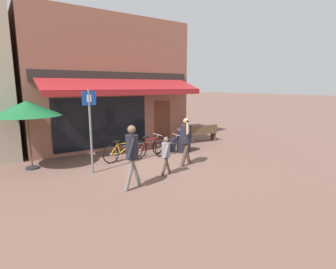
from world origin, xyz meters
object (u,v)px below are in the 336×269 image
(bicycle_red, at_px, (150,147))
(bicycle_blue, at_px, (170,146))
(pedestrian_adult, at_px, (186,137))
(litter_bin, at_px, (184,139))
(bicycle_orange, at_px, (124,151))
(cafe_parasol, at_px, (27,109))
(pedestrian_child, at_px, (167,151))
(pedestrian_second_adult, at_px, (132,150))
(park_bench, at_px, (203,133))
(parking_sign, at_px, (90,123))

(bicycle_red, relative_size, bicycle_blue, 1.07)
(bicycle_blue, xyz_separation_m, pedestrian_adult, (-0.34, -1.54, 0.69))
(bicycle_blue, bearing_deg, litter_bin, -9.89)
(bicycle_orange, bearing_deg, pedestrian_adult, -53.94)
(bicycle_red, xyz_separation_m, litter_bin, (1.61, -0.17, 0.16))
(bicycle_orange, relative_size, litter_bin, 1.61)
(bicycle_red, distance_m, cafe_parasol, 4.61)
(pedestrian_child, bearing_deg, pedestrian_second_adult, 25.34)
(bicycle_red, height_order, park_bench, bicycle_red)
(pedestrian_child, xyz_separation_m, litter_bin, (2.26, 2.06, -0.22))
(litter_bin, bearing_deg, parking_sign, -172.27)
(pedestrian_adult, height_order, pedestrian_child, pedestrian_adult)
(pedestrian_second_adult, bearing_deg, parking_sign, -69.06)
(bicycle_orange, xyz_separation_m, pedestrian_adult, (1.64, -1.78, 0.68))
(pedestrian_child, relative_size, park_bench, 0.76)
(park_bench, bearing_deg, pedestrian_child, -137.19)
(bicycle_red, relative_size, parking_sign, 0.65)
(litter_bin, bearing_deg, cafe_parasol, 169.58)
(pedestrian_child, height_order, park_bench, pedestrian_child)
(bicycle_blue, distance_m, pedestrian_child, 2.57)
(bicycle_blue, relative_size, pedestrian_adult, 0.95)
(cafe_parasol, bearing_deg, park_bench, 0.26)
(bicycle_orange, xyz_separation_m, parking_sign, (-1.48, -0.79, 1.29))
(bicycle_blue, distance_m, pedestrian_adult, 1.72)
(bicycle_red, height_order, pedestrian_adult, pedestrian_adult)
(bicycle_blue, bearing_deg, cafe_parasol, 156.14)
(pedestrian_adult, distance_m, cafe_parasol, 5.49)
(pedestrian_adult, xyz_separation_m, pedestrian_second_adult, (-2.61, -0.95, 0.06))
(pedestrian_child, relative_size, cafe_parasol, 0.53)
(bicycle_blue, bearing_deg, pedestrian_second_adult, -151.58)
(litter_bin, bearing_deg, pedestrian_adult, -125.06)
(pedestrian_second_adult, xyz_separation_m, parking_sign, (-0.50, 1.94, 0.56))
(bicycle_orange, height_order, park_bench, park_bench)
(litter_bin, relative_size, parking_sign, 0.40)
(bicycle_blue, bearing_deg, pedestrian_adult, -114.21)
(pedestrian_second_adult, bearing_deg, bicycle_red, -121.77)
(cafe_parasol, bearing_deg, pedestrian_second_adult, -59.55)
(bicycle_orange, distance_m, parking_sign, 2.12)
(bicycle_blue, height_order, pedestrian_second_adult, pedestrian_second_adult)
(bicycle_red, distance_m, pedestrian_second_adult, 3.47)
(bicycle_blue, bearing_deg, bicycle_orange, 161.29)
(bicycle_blue, distance_m, park_bench, 3.04)
(pedestrian_child, bearing_deg, litter_bin, -129.32)
(pedestrian_child, xyz_separation_m, pedestrian_second_adult, (-1.45, -0.44, 0.33))
(bicycle_red, xyz_separation_m, park_bench, (3.68, 0.93, 0.07))
(pedestrian_second_adult, relative_size, park_bench, 1.10)
(pedestrian_second_adult, distance_m, parking_sign, 2.08)
(pedestrian_second_adult, bearing_deg, park_bench, -141.65)
(litter_bin, height_order, parking_sign, parking_sign)
(pedestrian_second_adult, bearing_deg, pedestrian_adult, -153.70)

